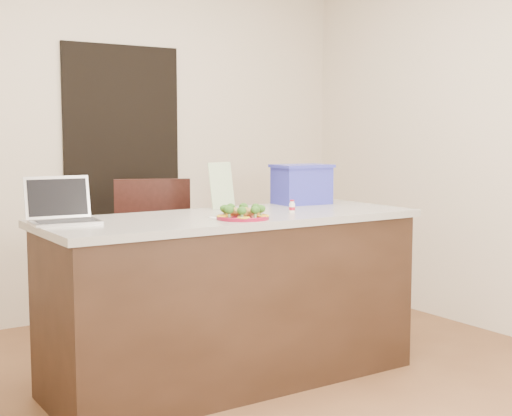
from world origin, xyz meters
TOP-DOWN VIEW (x-y plane):
  - ground at (0.00, 0.00)m, footprint 4.00×4.00m
  - room_shell at (0.00, 0.00)m, footprint 4.00×4.00m
  - doorway at (0.10, 1.98)m, footprint 0.90×0.02m
  - island at (0.00, 0.25)m, footprint 2.06×0.76m
  - plate at (-0.06, 0.05)m, footprint 0.27×0.27m
  - meatballs at (-0.06, 0.05)m, footprint 0.11×0.11m
  - broccoli at (-0.06, 0.05)m, footprint 0.23×0.23m
  - pepper_rings at (-0.06, 0.05)m, footprint 0.26×0.26m
  - napkin at (-0.11, 0.10)m, footprint 0.17×0.17m
  - fork at (-0.13, 0.11)m, footprint 0.04×0.17m
  - knife at (-0.08, 0.09)m, footprint 0.06×0.17m
  - yogurt_bottle at (0.32, 0.15)m, footprint 0.03×0.03m
  - laptop at (-0.88, 0.41)m, footprint 0.34×0.28m
  - leaflet at (0.10, 0.54)m, footprint 0.19×0.09m
  - blue_box at (0.66, 0.51)m, footprint 0.36×0.27m
  - chair at (-0.08, 0.97)m, footprint 0.62×0.64m

SIDE VIEW (x-z plane):
  - ground at x=0.00m, z-range 0.00..0.00m
  - island at x=0.00m, z-range 0.00..0.92m
  - chair at x=-0.08m, z-range 0.07..1.14m
  - napkin at x=-0.11m, z-range 0.92..0.93m
  - fork at x=-0.13m, z-range 0.93..0.93m
  - knife at x=-0.08m, z-range 0.93..0.93m
  - plate at x=-0.06m, z-range 0.92..0.94m
  - pepper_rings at x=-0.06m, z-range 0.94..0.94m
  - yogurt_bottle at x=0.32m, z-range 0.91..0.98m
  - meatballs at x=-0.06m, z-range 0.94..0.98m
  - broccoli at x=-0.06m, z-range 0.95..0.99m
  - laptop at x=-0.88m, z-range 0.87..1.09m
  - doorway at x=0.10m, z-range 0.00..2.00m
  - blue_box at x=0.66m, z-range 0.92..1.16m
  - leaflet at x=0.10m, z-range 0.92..1.19m
  - room_shell at x=0.00m, z-range -0.38..3.62m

